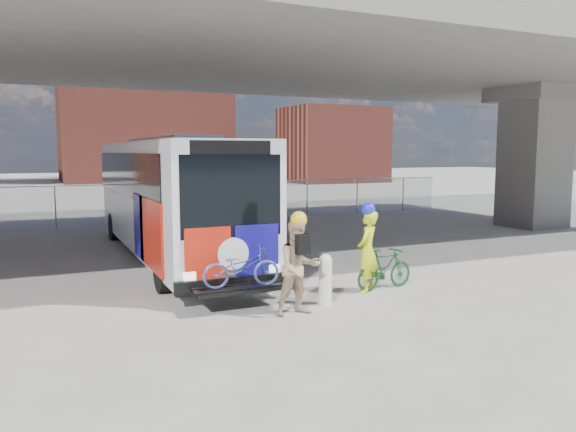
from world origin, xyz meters
TOP-DOWN VIEW (x-y plane):
  - ground at (0.00, 0.00)m, footprint 160.00×160.00m
  - bus at (-2.00, 3.53)m, footprint 2.67×12.92m
  - overpass at (0.00, 4.00)m, footprint 40.00×16.00m
  - chainlink_fence at (0.00, 12.00)m, footprint 30.00×0.06m
  - brick_buildings at (1.23, 48.23)m, footprint 54.00×22.00m
  - smokestack at (14.00, 55.00)m, footprint 2.20×2.20m
  - bollard at (-0.21, -3.38)m, footprint 0.29×0.29m
  - cyclist_hivis at (1.22, -2.80)m, footprint 0.83×0.81m
  - cyclist_tan at (-1.06, -3.84)m, footprint 0.95×0.75m
  - bike_parked at (1.71, -2.80)m, footprint 1.70×0.68m

SIDE VIEW (x-z plane):
  - ground at x=0.00m, z-range 0.00..0.00m
  - bike_parked at x=1.71m, z-range 0.00..0.99m
  - bollard at x=-0.21m, z-range 0.04..1.14m
  - cyclist_tan at x=-1.06m, z-range -0.06..2.04m
  - cyclist_hivis at x=1.22m, z-range -0.04..2.07m
  - chainlink_fence at x=0.00m, z-range -13.58..16.42m
  - bus at x=-2.00m, z-range 0.26..3.95m
  - brick_buildings at x=1.23m, z-range -0.58..11.42m
  - overpass at x=0.00m, z-range 2.57..10.52m
  - smokestack at x=14.00m, z-range 0.00..25.00m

